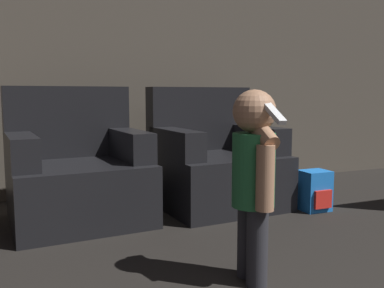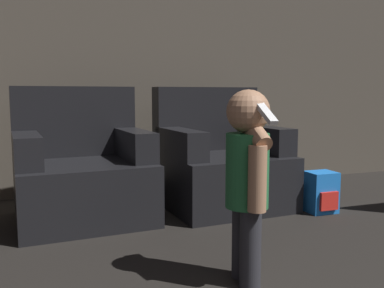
{
  "view_description": "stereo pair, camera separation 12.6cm",
  "coord_description": "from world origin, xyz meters",
  "px_view_note": "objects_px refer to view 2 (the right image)",
  "views": [
    {
      "loc": [
        -1.19,
        0.85,
        0.84
      ],
      "look_at": [
        -0.26,
        3.08,
        0.56
      ],
      "focal_mm": 40.0,
      "sensor_mm": 36.0,
      "label": 1
    },
    {
      "loc": [
        -1.08,
        0.8,
        0.84
      ],
      "look_at": [
        -0.26,
        3.08,
        0.56
      ],
      "focal_mm": 40.0,
      "sensor_mm": 36.0,
      "label": 2
    }
  ],
  "objects_px": {
    "armchair_right": "(220,165)",
    "person_toddler": "(248,171)",
    "armchair_left": "(82,173)",
    "toy_backpack": "(321,192)"
  },
  "relations": [
    {
      "from": "armchair_left",
      "to": "person_toddler",
      "type": "relative_size",
      "value": 1.05
    },
    {
      "from": "armchair_right",
      "to": "person_toddler",
      "type": "relative_size",
      "value": 1.05
    },
    {
      "from": "person_toddler",
      "to": "toy_backpack",
      "type": "height_order",
      "value": "person_toddler"
    },
    {
      "from": "armchair_right",
      "to": "toy_backpack",
      "type": "height_order",
      "value": "armchair_right"
    },
    {
      "from": "armchair_right",
      "to": "person_toddler",
      "type": "bearing_deg",
      "value": -112.33
    },
    {
      "from": "armchair_left",
      "to": "person_toddler",
      "type": "bearing_deg",
      "value": -69.4
    },
    {
      "from": "armchair_left",
      "to": "armchair_right",
      "type": "height_order",
      "value": "same"
    },
    {
      "from": "toy_backpack",
      "to": "armchair_right",
      "type": "bearing_deg",
      "value": 144.36
    },
    {
      "from": "armchair_right",
      "to": "person_toddler",
      "type": "distance_m",
      "value": 1.38
    },
    {
      "from": "armchair_left",
      "to": "toy_backpack",
      "type": "bearing_deg",
      "value": -18.94
    }
  ]
}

